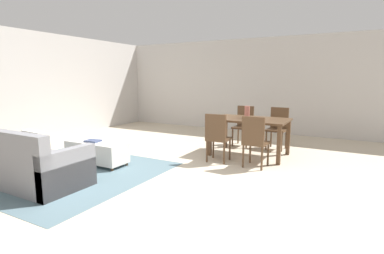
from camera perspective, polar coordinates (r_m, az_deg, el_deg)
name	(u,v)px	position (r m, az deg, el deg)	size (l,w,h in m)	color
ground_plane	(162,182)	(4.63, -5.72, -10.46)	(10.80, 10.80, 0.00)	beige
wall_back	(259,86)	(8.94, 12.76, 7.72)	(9.00, 0.12, 2.70)	beige
wall_left	(13,88)	(8.10, -31.10, 6.47)	(0.12, 11.00, 2.70)	beige
area_rug	(65,172)	(5.53, -23.13, -7.85)	(3.00, 2.80, 0.01)	slate
couch	(21,164)	(5.20, -29.87, -6.11)	(2.10, 0.88, 0.86)	gray
ottoman_table	(97,151)	(5.75, -17.75, -4.45)	(1.18, 0.47, 0.42)	silver
dining_table	(250,123)	(6.15, 10.97, 0.73)	(1.51, 0.95, 0.76)	#513823
dining_chair_near_left	(217,135)	(5.56, 4.84, -1.54)	(0.43, 0.43, 0.92)	#513823
dining_chair_near_right	(255,139)	(5.31, 11.90, -2.24)	(0.42, 0.42, 0.92)	#513823
dining_chair_far_left	(244,123)	(7.10, 9.89, 0.72)	(0.42, 0.42, 0.92)	#513823
dining_chair_far_right	(278,126)	(6.91, 16.12, 0.25)	(0.43, 0.43, 0.92)	#513823
vase_centerpiece	(247,112)	(6.14, 10.50, 2.82)	(0.11, 0.11, 0.25)	#B26659
book_on_ottoman	(93,141)	(5.72, -18.43, -2.54)	(0.26, 0.20, 0.03)	#3F4C72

